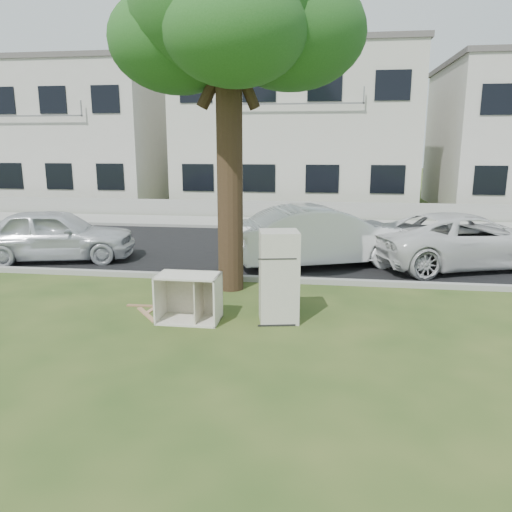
# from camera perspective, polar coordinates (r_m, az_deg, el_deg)

# --- Properties ---
(ground) EXTENTS (120.00, 120.00, 0.00)m
(ground) POSITION_cam_1_polar(r_m,az_deg,el_deg) (9.08, -2.52, -7.01)
(ground) COLOR #274117
(road) EXTENTS (120.00, 7.00, 0.01)m
(road) POSITION_cam_1_polar(r_m,az_deg,el_deg) (14.81, 1.72, 0.77)
(road) COLOR black
(road) RESTS_ON ground
(kerb_near) EXTENTS (120.00, 0.18, 0.12)m
(kerb_near) POSITION_cam_1_polar(r_m,az_deg,el_deg) (11.39, -0.27, -2.90)
(kerb_near) COLOR gray
(kerb_near) RESTS_ON ground
(kerb_far) EXTENTS (120.00, 0.18, 0.12)m
(kerb_far) POSITION_cam_1_polar(r_m,az_deg,el_deg) (18.28, 2.96, 3.03)
(kerb_far) COLOR gray
(kerb_far) RESTS_ON ground
(sidewalk) EXTENTS (120.00, 2.80, 0.01)m
(sidewalk) POSITION_cam_1_polar(r_m,az_deg,el_deg) (19.71, 3.34, 3.74)
(sidewalk) COLOR gray
(sidewalk) RESTS_ON ground
(low_wall) EXTENTS (120.00, 0.15, 0.70)m
(low_wall) POSITION_cam_1_polar(r_m,az_deg,el_deg) (21.24, 3.71, 5.32)
(low_wall) COLOR gray
(low_wall) RESTS_ON ground
(street_tree) EXTENTS (3.80, 3.80, 7.02)m
(street_tree) POSITION_cam_1_polar(r_m,az_deg,el_deg) (10.68, -3.22, 25.85)
(street_tree) COLOR black
(street_tree) RESTS_ON ground
(townhouse_left) EXTENTS (10.20, 8.16, 7.04)m
(townhouse_left) POSITION_cam_1_polar(r_m,az_deg,el_deg) (29.25, -20.15, 12.83)
(townhouse_left) COLOR beige
(townhouse_left) RESTS_ON ground
(townhouse_center) EXTENTS (11.22, 8.16, 7.44)m
(townhouse_center) POSITION_cam_1_polar(r_m,az_deg,el_deg) (25.96, 4.68, 14.10)
(townhouse_center) COLOR beige
(townhouse_center) RESTS_ON ground
(fridge) EXTENTS (0.77, 0.73, 1.61)m
(fridge) POSITION_cam_1_polar(r_m,az_deg,el_deg) (8.69, 2.63, -2.35)
(fridge) COLOR beige
(fridge) RESTS_ON ground
(cabinet) EXTENTS (1.08, 0.67, 0.84)m
(cabinet) POSITION_cam_1_polar(r_m,az_deg,el_deg) (8.86, -7.69, -4.75)
(cabinet) COLOR beige
(cabinet) RESTS_ON ground
(plank_a) EXTENTS (1.15, 0.12, 0.02)m
(plank_a) POSITION_cam_1_polar(r_m,az_deg,el_deg) (9.82, -11.38, -5.65)
(plank_a) COLOR #876141
(plank_a) RESTS_ON ground
(plank_b) EXTENTS (0.63, 0.77, 0.02)m
(plank_b) POSITION_cam_1_polar(r_m,az_deg,el_deg) (9.39, -12.37, -6.57)
(plank_b) COLOR #A17654
(plank_b) RESTS_ON ground
(plank_c) EXTENTS (0.16, 0.72, 0.02)m
(plank_c) POSITION_cam_1_polar(r_m,az_deg,el_deg) (9.71, -11.63, -5.89)
(plank_c) COLOR tan
(plank_c) RESTS_ON ground
(car_center) EXTENTS (4.92, 3.22, 1.53)m
(car_center) POSITION_cam_1_polar(r_m,az_deg,el_deg) (12.85, 7.77, 2.29)
(car_center) COLOR white
(car_center) RESTS_ON ground
(car_right) EXTENTS (5.38, 3.77, 1.36)m
(car_right) POSITION_cam_1_polar(r_m,az_deg,el_deg) (13.70, 22.91, 1.68)
(car_right) COLOR silver
(car_right) RESTS_ON ground
(car_left) EXTENTS (4.40, 2.60, 1.40)m
(car_left) POSITION_cam_1_polar(r_m,az_deg,el_deg) (14.33, -21.96, 2.29)
(car_left) COLOR silver
(car_left) RESTS_ON ground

